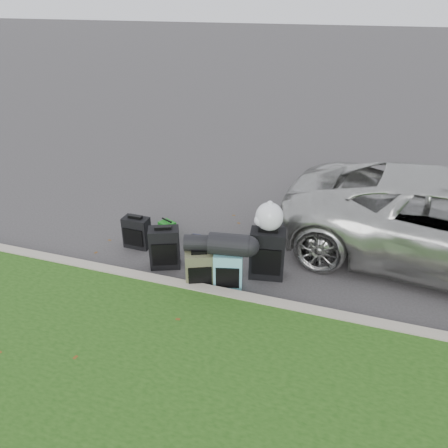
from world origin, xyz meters
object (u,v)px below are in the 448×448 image
(suitcase_small_black, at_px, (137,232))
(tote_navy, at_px, (199,245))
(suitcase_large_black_right, at_px, (267,254))
(suitcase_large_black_left, at_px, (165,248))
(tote_green, at_px, (167,230))
(suitcase_olive, at_px, (200,270))
(suitcase_teal, at_px, (228,271))

(suitcase_small_black, relative_size, tote_navy, 1.85)
(tote_navy, bearing_deg, suitcase_large_black_right, -19.19)
(suitcase_large_black_left, relative_size, tote_green, 2.28)
(suitcase_large_black_right, distance_m, tote_green, 2.06)
(suitcase_small_black, xyz_separation_m, suitcase_olive, (1.42, -0.73, 0.01))
(suitcase_olive, xyz_separation_m, suitcase_large_black_right, (0.87, 0.57, 0.11))
(suitcase_small_black, bearing_deg, suitcase_olive, -26.23)
(suitcase_olive, bearing_deg, tote_green, 108.05)
(suitcase_olive, relative_size, suitcase_teal, 0.96)
(suitcase_large_black_left, distance_m, tote_navy, 0.67)
(suitcase_large_black_left, xyz_separation_m, tote_navy, (0.37, 0.53, -0.19))
(suitcase_olive, bearing_deg, tote_navy, 87.78)
(tote_navy, bearing_deg, suitcase_teal, -51.44)
(suitcase_teal, distance_m, suitcase_large_black_right, 0.67)
(suitcase_olive, xyz_separation_m, suitcase_teal, (0.41, 0.09, 0.01))
(suitcase_olive, height_order, suitcase_large_black_right, suitcase_large_black_right)
(suitcase_large_black_left, bearing_deg, suitcase_olive, -47.74)
(suitcase_small_black, height_order, suitcase_large_black_right, suitcase_large_black_right)
(suitcase_small_black, height_order, tote_green, suitcase_small_black)
(suitcase_large_black_left, bearing_deg, tote_navy, 32.35)
(suitcase_large_black_left, bearing_deg, suitcase_large_black_right, -14.39)
(suitcase_olive, height_order, tote_navy, suitcase_olive)
(suitcase_small_black, xyz_separation_m, suitcase_teal, (1.83, -0.65, 0.02))
(suitcase_large_black_right, bearing_deg, suitcase_olive, -156.34)
(suitcase_small_black, distance_m, tote_green, 0.59)
(suitcase_olive, relative_size, tote_green, 1.92)
(suitcase_small_black, height_order, suitcase_large_black_left, suitcase_large_black_left)
(suitcase_small_black, relative_size, suitcase_large_black_right, 0.70)
(suitcase_olive, bearing_deg, suitcase_teal, -12.09)
(suitcase_small_black, distance_m, tote_navy, 1.09)
(suitcase_large_black_right, xyz_separation_m, tote_green, (-1.94, 0.63, -0.24))
(suitcase_large_black_left, bearing_deg, tote_green, 89.79)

